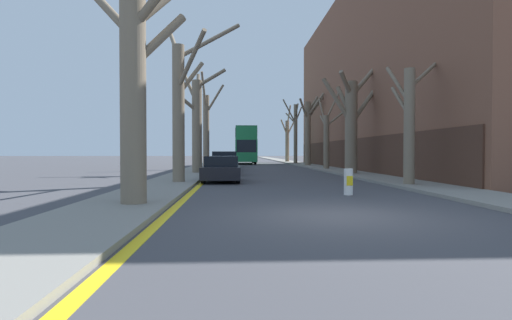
{
  "coord_description": "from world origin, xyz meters",
  "views": [
    {
      "loc": [
        -2.4,
        -9.09,
        1.47
      ],
      "look_at": [
        -0.05,
        36.53,
        0.57
      ],
      "focal_mm": 28.0,
      "sensor_mm": 36.0,
      "label": 1
    }
  ],
  "objects_px": {
    "street_tree_right_4": "(295,131)",
    "parked_car_1": "(225,164)",
    "street_tree_right_1": "(351,120)",
    "traffic_bollard": "(348,182)",
    "street_tree_left_1": "(181,104)",
    "street_tree_left_2": "(197,120)",
    "street_tree_left_3": "(206,127)",
    "street_tree_right_5": "(287,138)",
    "street_tree_right_2": "(328,135)",
    "parked_car_2": "(227,162)",
    "street_tree_right_3": "(309,129)",
    "parked_car_0": "(222,169)",
    "street_tree_right_0": "(409,122)",
    "parked_car_3": "(228,161)",
    "street_tree_left_0": "(134,67)",
    "double_decker_bus": "(245,144)"
  },
  "relations": [
    {
      "from": "street_tree_left_2",
      "to": "parked_car_2",
      "type": "relative_size",
      "value": 1.76
    },
    {
      "from": "street_tree_left_0",
      "to": "street_tree_right_4",
      "type": "height_order",
      "value": "street_tree_right_4"
    },
    {
      "from": "street_tree_right_1",
      "to": "parked_car_1",
      "type": "bearing_deg",
      "value": 177.15
    },
    {
      "from": "street_tree_left_2",
      "to": "street_tree_right_5",
      "type": "relative_size",
      "value": 0.97
    },
    {
      "from": "parked_car_2",
      "to": "traffic_bollard",
      "type": "height_order",
      "value": "parked_car_2"
    },
    {
      "from": "street_tree_left_2",
      "to": "parked_car_3",
      "type": "xyz_separation_m",
      "value": [
        1.9,
        11.35,
        -2.94
      ]
    },
    {
      "from": "street_tree_left_0",
      "to": "street_tree_right_2",
      "type": "bearing_deg",
      "value": 64.93
    },
    {
      "from": "street_tree_left_2",
      "to": "parked_car_0",
      "type": "height_order",
      "value": "street_tree_left_2"
    },
    {
      "from": "street_tree_right_1",
      "to": "street_tree_right_5",
      "type": "distance_m",
      "value": 32.45
    },
    {
      "from": "street_tree_right_2",
      "to": "street_tree_right_5",
      "type": "height_order",
      "value": "street_tree_right_5"
    },
    {
      "from": "parked_car_0",
      "to": "street_tree_right_4",
      "type": "bearing_deg",
      "value": 74.43
    },
    {
      "from": "street_tree_right_2",
      "to": "parked_car_1",
      "type": "distance_m",
      "value": 11.21
    },
    {
      "from": "street_tree_left_3",
      "to": "traffic_bollard",
      "type": "height_order",
      "value": "street_tree_left_3"
    },
    {
      "from": "street_tree_right_3",
      "to": "street_tree_left_0",
      "type": "bearing_deg",
      "value": -108.64
    },
    {
      "from": "parked_car_1",
      "to": "street_tree_right_5",
      "type": "bearing_deg",
      "value": 75.54
    },
    {
      "from": "street_tree_left_3",
      "to": "parked_car_2",
      "type": "xyz_separation_m",
      "value": [
        1.82,
        -2.54,
        -2.94
      ]
    },
    {
      "from": "parked_car_0",
      "to": "parked_car_2",
      "type": "xyz_separation_m",
      "value": [
        -0.0,
        12.23,
        0.07
      ]
    },
    {
      "from": "street_tree_right_3",
      "to": "parked_car_0",
      "type": "relative_size",
      "value": 1.96
    },
    {
      "from": "parked_car_2",
      "to": "parked_car_3",
      "type": "relative_size",
      "value": 1.1
    },
    {
      "from": "double_decker_bus",
      "to": "parked_car_1",
      "type": "xyz_separation_m",
      "value": [
        -1.96,
        -25.01,
        -1.87
      ]
    },
    {
      "from": "street_tree_left_1",
      "to": "parked_car_1",
      "type": "xyz_separation_m",
      "value": [
        1.79,
        7.38,
        -2.96
      ]
    },
    {
      "from": "street_tree_left_3",
      "to": "street_tree_right_5",
      "type": "distance_m",
      "value": 25.17
    },
    {
      "from": "street_tree_right_5",
      "to": "traffic_bollard",
      "type": "distance_m",
      "value": 44.66
    },
    {
      "from": "street_tree_left_3",
      "to": "double_decker_bus",
      "type": "bearing_deg",
      "value": 76.72
    },
    {
      "from": "street_tree_right_4",
      "to": "parked_car_1",
      "type": "distance_m",
      "value": 24.82
    },
    {
      "from": "traffic_bollard",
      "to": "street_tree_right_5",
      "type": "bearing_deg",
      "value": 85.25
    },
    {
      "from": "parked_car_3",
      "to": "street_tree_right_0",
      "type": "bearing_deg",
      "value": -69.46
    },
    {
      "from": "street_tree_right_2",
      "to": "parked_car_3",
      "type": "relative_size",
      "value": 1.7
    },
    {
      "from": "parked_car_0",
      "to": "parked_car_3",
      "type": "distance_m",
      "value": 18.25
    },
    {
      "from": "street_tree_right_0",
      "to": "street_tree_right_3",
      "type": "xyz_separation_m",
      "value": [
        0.23,
        24.61,
        1.15
      ]
    },
    {
      "from": "street_tree_right_4",
      "to": "street_tree_left_1",
      "type": "bearing_deg",
      "value": -107.88
    },
    {
      "from": "parked_car_3",
      "to": "traffic_bollard",
      "type": "bearing_deg",
      "value": -79.56
    },
    {
      "from": "street_tree_left_1",
      "to": "parked_car_1",
      "type": "bearing_deg",
      "value": 76.4
    },
    {
      "from": "street_tree_right_1",
      "to": "parked_car_0",
      "type": "bearing_deg",
      "value": -146.68
    },
    {
      "from": "street_tree_right_2",
      "to": "traffic_bollard",
      "type": "height_order",
      "value": "street_tree_right_2"
    },
    {
      "from": "street_tree_left_1",
      "to": "street_tree_left_2",
      "type": "height_order",
      "value": "street_tree_left_2"
    },
    {
      "from": "street_tree_left_2",
      "to": "street_tree_right_2",
      "type": "bearing_deg",
      "value": 30.14
    },
    {
      "from": "street_tree_right_0",
      "to": "parked_car_2",
      "type": "bearing_deg",
      "value": 117.44
    },
    {
      "from": "street_tree_right_3",
      "to": "street_tree_right_2",
      "type": "bearing_deg",
      "value": -89.51
    },
    {
      "from": "street_tree_left_0",
      "to": "parked_car_3",
      "type": "bearing_deg",
      "value": 85.9
    },
    {
      "from": "street_tree_left_1",
      "to": "street_tree_right_0",
      "type": "xyz_separation_m",
      "value": [
        9.89,
        -1.78,
        -0.89
      ]
    },
    {
      "from": "street_tree_right_0",
      "to": "street_tree_right_2",
      "type": "relative_size",
      "value": 0.8
    },
    {
      "from": "street_tree_right_4",
      "to": "parked_car_1",
      "type": "xyz_separation_m",
      "value": [
        -8.09,
        -23.23,
        -3.34
      ]
    },
    {
      "from": "parked_car_3",
      "to": "street_tree_left_3",
      "type": "bearing_deg",
      "value": -117.71
    },
    {
      "from": "parked_car_0",
      "to": "parked_car_2",
      "type": "height_order",
      "value": "parked_car_2"
    },
    {
      "from": "street_tree_right_1",
      "to": "traffic_bollard",
      "type": "height_order",
      "value": "street_tree_right_1"
    },
    {
      "from": "street_tree_left_2",
      "to": "street_tree_right_3",
      "type": "xyz_separation_m",
      "value": [
        10.23,
        14.35,
        0.32
      ]
    },
    {
      "from": "street_tree_left_2",
      "to": "street_tree_right_0",
      "type": "bearing_deg",
      "value": -45.73
    },
    {
      "from": "parked_car_1",
      "to": "parked_car_3",
      "type": "bearing_deg",
      "value": 90.0
    },
    {
      "from": "street_tree_left_2",
      "to": "street_tree_left_3",
      "type": "distance_m",
      "value": 7.88
    }
  ]
}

